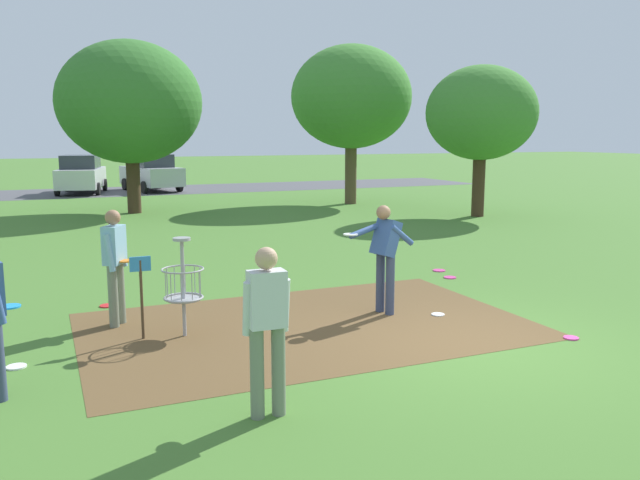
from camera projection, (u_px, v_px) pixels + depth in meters
The scene contains 18 objects.
ground_plane at pixel (470, 344), 8.68m from camera, with size 160.00×160.00×0.00m, color #47752D.
dirt_tee_pad at pixel (307, 325), 9.50m from camera, with size 6.39×4.09×0.01m, color brown.
disc_golf_basket at pixel (179, 283), 8.88m from camera, with size 0.98×0.58×1.39m.
player_foreground_watching at pixel (385, 252), 10.01m from camera, with size 1.17×0.44×1.71m.
player_throwing at pixel (115, 261), 9.38m from camera, with size 0.45×0.48×1.71m.
player_waiting_left at pixel (267, 322), 6.29m from camera, with size 0.47×0.41×1.71m.
frisbee_near_basket at pixel (439, 270), 13.33m from camera, with size 0.26×0.26×0.02m, color #E53D99.
frisbee_by_tee at pixel (16, 367), 7.78m from camera, with size 0.24×0.24×0.02m, color white.
frisbee_far_left at pixel (571, 338), 8.89m from camera, with size 0.20×0.20×0.02m, color #E53D99.
frisbee_far_right at pixel (107, 306), 10.57m from camera, with size 0.25×0.25×0.02m, color red.
frisbee_scattered_a at pixel (450, 277), 12.68m from camera, with size 0.24×0.24×0.02m, color #E53D99.
frisbee_scattered_b at pixel (438, 315), 10.05m from camera, with size 0.21×0.21×0.02m, color white.
tree_near_left at pixel (351, 97), 25.85m from camera, with size 4.83×4.83×6.35m.
tree_near_right at pixel (130, 103), 22.72m from camera, with size 5.04×5.04×6.06m.
tree_mid_left at pixel (481, 113), 21.82m from camera, with size 3.74×3.74×5.11m.
parking_lot_strip at pixel (152, 190), 32.94m from camera, with size 36.00×6.00×0.01m, color #4C4C51.
parked_car_leftmost at pixel (81, 174), 31.14m from camera, with size 2.62×4.48×1.84m.
parked_car_center_left at pixel (151, 173), 32.50m from camera, with size 2.71×4.50×1.84m.
Camera 1 is at (-5.16, -6.86, 2.76)m, focal length 36.29 mm.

